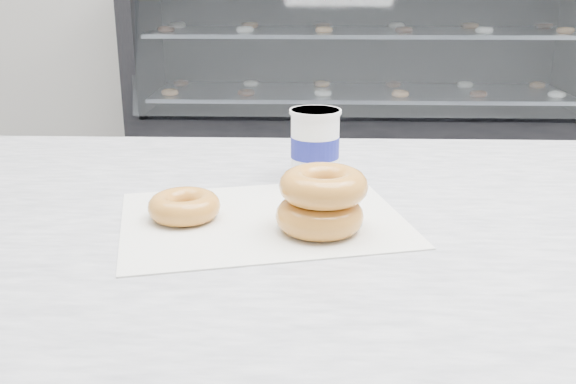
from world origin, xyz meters
The scene contains 5 objects.
display_case centered at (0.00, 2.12, 0.49)m, with size 2.40×0.74×1.25m.
wax_paper centered at (-0.33, -0.64, 0.90)m, with size 0.34×0.26×0.00m, color silver.
donut_single centered at (-0.42, -0.64, 0.92)m, with size 0.09×0.09×0.03m, color #D17D39.
donut_stack centered at (-0.26, -0.67, 0.94)m, with size 0.14×0.14×0.07m.
coffee_cup centered at (-0.26, -0.46, 0.95)m, with size 0.09×0.09×0.10m.
Camera 1 is at (-0.27, -1.37, 1.19)m, focal length 40.00 mm.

